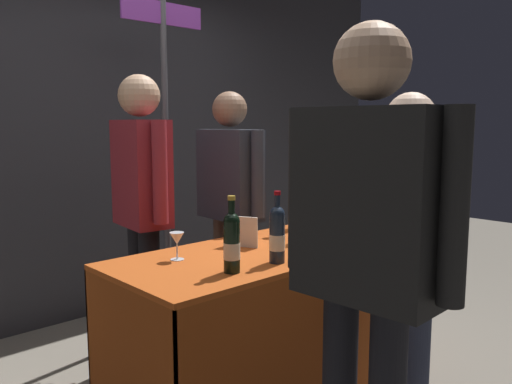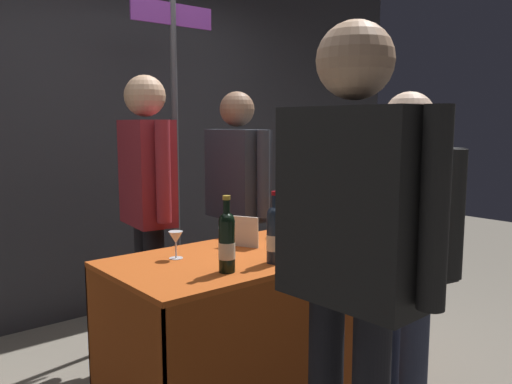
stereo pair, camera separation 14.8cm
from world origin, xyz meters
name	(u,v)px [view 1 (the left image)]	position (x,y,z in m)	size (l,w,h in m)	color
back_partition	(89,121)	(0.00, 1.79, 1.45)	(6.49, 0.12, 2.89)	#2D2D33
tasting_table	(256,300)	(0.00, 0.00, 0.54)	(1.48, 0.72, 0.80)	#B74C19
featured_wine_bottle	(297,204)	(0.57, 0.24, 0.95)	(0.08, 0.08, 0.34)	#192333
display_bottle_0	(232,241)	(-0.33, -0.20, 0.93)	(0.07, 0.07, 0.33)	black
display_bottle_1	(277,233)	(-0.07, -0.22, 0.93)	(0.07, 0.07, 0.33)	#192333
display_bottle_2	(308,215)	(0.37, -0.01, 0.93)	(0.08, 0.08, 0.33)	#38230F
display_bottle_3	(323,219)	(0.34, -0.15, 0.94)	(0.08, 0.08, 0.34)	#192333
wine_glass_near_vendor	(177,240)	(-0.38, 0.14, 0.89)	(0.07, 0.07, 0.13)	silver
wine_glass_mid	(277,219)	(0.33, 0.18, 0.89)	(0.06, 0.06, 0.14)	silver
flower_vase	(331,211)	(0.60, 0.00, 0.93)	(0.09, 0.09, 0.39)	tan
brochure_stand	(242,232)	(0.01, 0.12, 0.88)	(0.18, 0.01, 0.16)	silver
vendor_presenter	(230,192)	(0.43, 0.70, 0.99)	(0.24, 0.64, 1.63)	#4C4233
vendor_assistant	(142,196)	(-0.21, 0.73, 1.02)	(0.26, 0.55, 1.70)	black
taster_foreground_right	(367,241)	(-0.37, -0.91, 1.06)	(0.24, 0.64, 1.74)	black
taster_foreground_left	(406,237)	(0.29, -0.67, 0.93)	(0.28, 0.58, 1.57)	#2D3347
booth_signpost	(165,131)	(0.25, 1.17, 1.38)	(0.62, 0.04, 2.26)	#47474C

